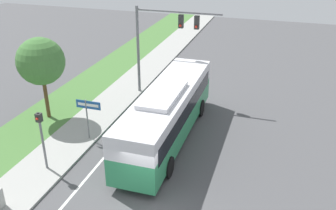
# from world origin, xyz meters

# --- Properties ---
(ground_plane) EXTENTS (80.00, 80.00, 0.00)m
(ground_plane) POSITION_xyz_m (0.00, 0.00, 0.00)
(ground_plane) COLOR #4C4C4F
(sidewalk) EXTENTS (2.80, 80.00, 0.12)m
(sidewalk) POSITION_xyz_m (-6.20, 0.00, 0.06)
(sidewalk) COLOR #9E9E99
(sidewalk) RESTS_ON ground_plane
(lane_divider_near) EXTENTS (0.14, 30.00, 0.01)m
(lane_divider_near) POSITION_xyz_m (-3.60, 0.00, 0.00)
(lane_divider_near) COLOR silver
(lane_divider_near) RESTS_ON ground_plane
(bus) EXTENTS (2.61, 11.42, 3.34)m
(bus) POSITION_xyz_m (-0.90, 6.13, 1.85)
(bus) COLOR #2D8956
(bus) RESTS_ON ground_plane
(signal_gantry) EXTENTS (6.08, 0.41, 6.48)m
(signal_gantry) POSITION_xyz_m (-3.24, 12.11, 4.62)
(signal_gantry) COLOR slate
(signal_gantry) RESTS_ON ground_plane
(pedestrian_signal) EXTENTS (0.28, 0.34, 3.25)m
(pedestrian_signal) POSITION_xyz_m (-5.90, 1.25, 2.20)
(pedestrian_signal) COLOR slate
(pedestrian_signal) RESTS_ON ground_plane
(street_sign) EXTENTS (1.52, 0.08, 2.57)m
(street_sign) POSITION_xyz_m (-5.21, 4.65, 1.87)
(street_sign) COLOR slate
(street_sign) RESTS_ON ground_plane
(roadside_tree) EXTENTS (2.96, 2.96, 5.29)m
(roadside_tree) POSITION_xyz_m (-9.15, 6.32, 3.90)
(roadside_tree) COLOR brown
(roadside_tree) RESTS_ON grass_verge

